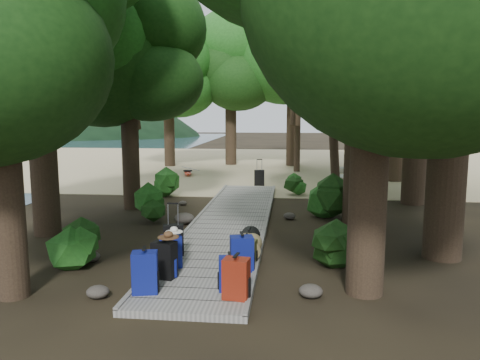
% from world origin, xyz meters
% --- Properties ---
extents(ground, '(120.00, 120.00, 0.00)m').
position_xyz_m(ground, '(0.00, 0.00, 0.00)').
color(ground, '#2E2517').
rests_on(ground, ground).
extents(sand_beach, '(40.00, 22.00, 0.02)m').
position_xyz_m(sand_beach, '(0.00, 16.00, 0.01)').
color(sand_beach, tan).
rests_on(sand_beach, ground).
extents(boardwalk, '(2.00, 12.00, 0.12)m').
position_xyz_m(boardwalk, '(0.00, 1.00, 0.06)').
color(boardwalk, gray).
rests_on(boardwalk, ground).
extents(backpack_left_a, '(0.45, 0.36, 0.75)m').
position_xyz_m(backpack_left_a, '(-0.73, -4.29, 0.50)').
color(backpack_left_a, navy).
rests_on(backpack_left_a, boardwalk).
extents(backpack_left_b, '(0.44, 0.36, 0.72)m').
position_xyz_m(backpack_left_b, '(-0.60, -3.57, 0.48)').
color(backpack_left_b, black).
rests_on(backpack_left_b, boardwalk).
extents(backpack_left_c, '(0.44, 0.38, 0.68)m').
position_xyz_m(backpack_left_c, '(-0.62, -3.01, 0.46)').
color(backpack_left_c, navy).
rests_on(backpack_left_c, boardwalk).
extents(backpack_right_a, '(0.44, 0.34, 0.71)m').
position_xyz_m(backpack_right_a, '(0.76, -4.36, 0.48)').
color(backpack_right_a, maroon).
rests_on(backpack_right_a, boardwalk).
extents(backpack_right_b, '(0.39, 0.30, 0.63)m').
position_xyz_m(backpack_right_b, '(0.62, -4.04, 0.43)').
color(backpack_right_b, navy).
rests_on(backpack_right_b, boardwalk).
extents(backpack_right_c, '(0.47, 0.38, 0.71)m').
position_xyz_m(backpack_right_c, '(0.71, -3.05, 0.48)').
color(backpack_right_c, navy).
rests_on(backpack_right_c, boardwalk).
extents(backpack_right_d, '(0.36, 0.29, 0.50)m').
position_xyz_m(backpack_right_d, '(0.79, -2.56, 0.37)').
color(backpack_right_d, '#40411D').
rests_on(backpack_right_d, boardwalk).
extents(duffel_right_khaki, '(0.56, 0.72, 0.42)m').
position_xyz_m(duffel_right_khaki, '(0.75, -2.25, 0.33)').
color(duffel_right_khaki, olive).
rests_on(duffel_right_khaki, boardwalk).
extents(duffel_right_black, '(0.43, 0.65, 0.40)m').
position_xyz_m(duffel_right_black, '(0.72, -1.53, 0.32)').
color(duffel_right_black, black).
rests_on(duffel_right_black, boardwalk).
extents(suitcase_on_boardwalk, '(0.45, 0.31, 0.63)m').
position_xyz_m(suitcase_on_boardwalk, '(-0.77, -2.26, 0.44)').
color(suitcase_on_boardwalk, black).
rests_on(suitcase_on_boardwalk, boardwalk).
extents(lone_suitcase_on_sand, '(0.41, 0.24, 0.64)m').
position_xyz_m(lone_suitcase_on_sand, '(0.31, 7.79, 0.34)').
color(lone_suitcase_on_sand, black).
rests_on(lone_suitcase_on_sand, sand_beach).
extents(hat_brown, '(0.37, 0.37, 0.11)m').
position_xyz_m(hat_brown, '(-0.53, -3.54, 0.90)').
color(hat_brown, '#51351E').
rests_on(hat_brown, backpack_left_b).
extents(hat_white, '(0.32, 0.32, 0.11)m').
position_xyz_m(hat_white, '(-0.56, -3.00, 0.85)').
color(hat_white, silver).
rests_on(hat_white, backpack_left_c).
extents(kayak, '(1.40, 3.18, 0.31)m').
position_xyz_m(kayak, '(-3.33, 10.63, 0.18)').
color(kayak, red).
rests_on(kayak, sand_beach).
extents(sun_lounger, '(0.73, 1.69, 0.53)m').
position_xyz_m(sun_lounger, '(3.82, 9.90, 0.28)').
color(sun_lounger, silver).
rests_on(sun_lounger, sand_beach).
extents(tree_right_a, '(5.34, 5.34, 8.91)m').
position_xyz_m(tree_right_a, '(2.84, -3.61, 4.45)').
color(tree_right_a, black).
rests_on(tree_right_a, ground).
extents(tree_right_c, '(5.48, 5.48, 9.49)m').
position_xyz_m(tree_right_c, '(3.36, 1.61, 4.74)').
color(tree_right_c, black).
rests_on(tree_right_c, ground).
extents(tree_right_d, '(5.92, 5.92, 10.86)m').
position_xyz_m(tree_right_d, '(5.65, 4.53, 5.43)').
color(tree_right_d, black).
rests_on(tree_right_d, ground).
extents(tree_right_e, '(5.65, 5.65, 10.17)m').
position_xyz_m(tree_right_e, '(4.56, 6.91, 5.08)').
color(tree_right_e, black).
rests_on(tree_right_e, ground).
extents(tree_right_f, '(5.94, 5.94, 10.61)m').
position_xyz_m(tree_right_f, '(6.17, 9.79, 5.31)').
color(tree_right_f, black).
rests_on(tree_right_f, ground).
extents(tree_left_b, '(5.17, 5.17, 9.31)m').
position_xyz_m(tree_left_b, '(-4.42, -0.53, 4.66)').
color(tree_left_b, black).
rests_on(tree_left_b, ground).
extents(tree_left_c, '(4.39, 4.39, 7.64)m').
position_xyz_m(tree_left_c, '(-3.39, 2.78, 3.82)').
color(tree_left_c, black).
rests_on(tree_left_c, ground).
extents(tree_back_a, '(5.27, 5.27, 9.12)m').
position_xyz_m(tree_back_a, '(-1.86, 15.55, 4.56)').
color(tree_back_a, black).
rests_on(tree_back_a, ground).
extents(tree_back_b, '(6.30, 6.30, 11.26)m').
position_xyz_m(tree_back_b, '(1.73, 15.40, 5.63)').
color(tree_back_b, black).
rests_on(tree_back_b, ground).
extents(tree_back_c, '(4.76, 4.76, 8.58)m').
position_xyz_m(tree_back_c, '(4.92, 15.05, 4.29)').
color(tree_back_c, black).
rests_on(tree_back_c, ground).
extents(tree_back_d, '(5.05, 5.05, 8.42)m').
position_xyz_m(tree_back_d, '(-5.22, 14.47, 4.21)').
color(tree_back_d, black).
rests_on(tree_back_d, ground).
extents(palm_right_a, '(4.35, 4.35, 7.41)m').
position_xyz_m(palm_right_a, '(3.34, 5.48, 3.70)').
color(palm_right_a, '#144212').
rests_on(palm_right_a, ground).
extents(palm_right_b, '(4.58, 4.58, 8.85)m').
position_xyz_m(palm_right_b, '(4.55, 11.45, 4.42)').
color(palm_right_b, '#144212').
rests_on(palm_right_b, ground).
extents(palm_right_c, '(4.39, 4.39, 6.99)m').
position_xyz_m(palm_right_c, '(2.15, 12.86, 3.49)').
color(palm_right_c, '#144212').
rests_on(palm_right_c, ground).
extents(palm_left_a, '(4.41, 4.41, 7.01)m').
position_xyz_m(palm_left_a, '(-4.86, 6.77, 3.51)').
color(palm_left_a, '#144212').
rests_on(palm_left_a, ground).
extents(rock_left_a, '(0.38, 0.34, 0.21)m').
position_xyz_m(rock_left_a, '(-1.53, -4.30, 0.10)').
color(rock_left_a, '#4C473F').
rests_on(rock_left_a, ground).
extents(rock_left_b, '(0.37, 0.34, 0.20)m').
position_xyz_m(rock_left_b, '(-2.43, -2.50, 0.10)').
color(rock_left_b, '#4C473F').
rests_on(rock_left_b, ground).
extents(rock_left_c, '(0.56, 0.50, 0.31)m').
position_xyz_m(rock_left_c, '(-1.28, 0.90, 0.15)').
color(rock_left_c, '#4C473F').
rests_on(rock_left_c, ground).
extents(rock_left_d, '(0.26, 0.24, 0.15)m').
position_xyz_m(rock_left_d, '(-1.91, 3.44, 0.07)').
color(rock_left_d, '#4C473F').
rests_on(rock_left_d, ground).
extents(rock_right_a, '(0.40, 0.36, 0.22)m').
position_xyz_m(rock_right_a, '(1.94, -3.91, 0.11)').
color(rock_right_a, '#4C473F').
rests_on(rock_right_a, ground).
extents(rock_right_b, '(0.55, 0.49, 0.30)m').
position_xyz_m(rock_right_b, '(2.64, -1.58, 0.15)').
color(rock_right_b, '#4C473F').
rests_on(rock_right_b, ground).
extents(rock_right_c, '(0.34, 0.31, 0.19)m').
position_xyz_m(rock_right_c, '(1.58, 1.78, 0.09)').
color(rock_right_c, '#4C473F').
rests_on(rock_right_c, ground).
extents(shrub_left_a, '(1.04, 1.04, 0.94)m').
position_xyz_m(shrub_left_a, '(-2.52, -2.72, 0.47)').
color(shrub_left_a, '#1C4B16').
rests_on(shrub_left_a, ground).
extents(shrub_left_b, '(1.01, 1.01, 0.91)m').
position_xyz_m(shrub_left_b, '(-2.18, 1.09, 0.45)').
color(shrub_left_b, '#1C4B16').
rests_on(shrub_left_b, ground).
extents(shrub_left_c, '(1.13, 1.13, 1.01)m').
position_xyz_m(shrub_left_c, '(-2.74, 4.93, 0.51)').
color(shrub_left_c, '#1C4B16').
rests_on(shrub_left_c, ground).
extents(shrub_right_a, '(1.05, 1.05, 0.95)m').
position_xyz_m(shrub_right_a, '(2.30, -2.36, 0.47)').
color(shrub_right_a, '#1C4B16').
rests_on(shrub_right_a, ground).
extents(shrub_right_b, '(1.27, 1.27, 1.15)m').
position_xyz_m(shrub_right_b, '(2.74, 2.30, 0.57)').
color(shrub_right_b, '#1C4B16').
rests_on(shrub_right_b, ground).
extents(shrub_right_c, '(0.83, 0.83, 0.75)m').
position_xyz_m(shrub_right_c, '(1.71, 5.82, 0.37)').
color(shrub_right_c, '#1C4B16').
rests_on(shrub_right_c, ground).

